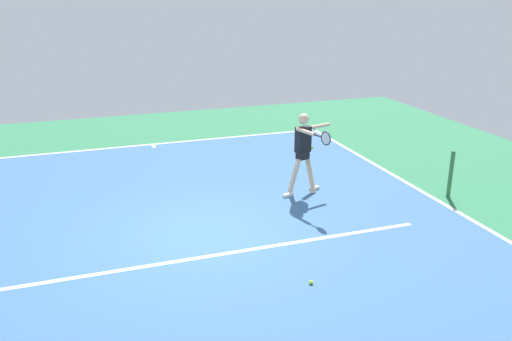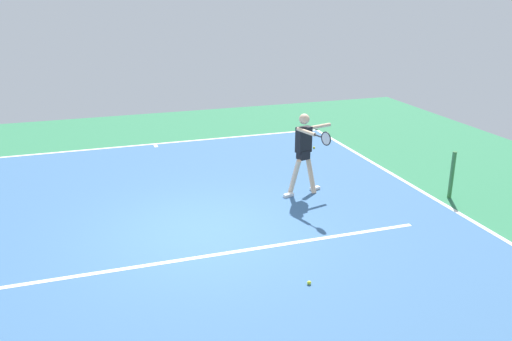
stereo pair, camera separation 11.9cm
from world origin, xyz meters
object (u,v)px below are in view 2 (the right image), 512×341
(net_post, at_px, (452,175))
(tennis_player, at_px, (305,148))
(tennis_ball_by_sideline, at_px, (298,151))
(tennis_ball_near_player, at_px, (314,148))
(tennis_ball_near_service_line, at_px, (309,283))

(net_post, xyz_separation_m, tennis_player, (2.99, -1.24, 0.54))
(tennis_ball_by_sideline, bearing_deg, tennis_ball_near_player, -162.01)
(tennis_ball_near_player, bearing_deg, tennis_ball_near_service_line, 65.27)
(tennis_player, relative_size, tennis_ball_by_sideline, 28.23)
(net_post, distance_m, tennis_ball_near_player, 4.62)
(net_post, height_order, tennis_ball_near_player, net_post)
(net_post, height_order, tennis_ball_near_service_line, net_post)
(tennis_ball_near_service_line, bearing_deg, tennis_ball_by_sideline, -111.20)
(tennis_ball_by_sideline, distance_m, tennis_ball_near_service_line, 7.06)
(net_post, distance_m, tennis_ball_near_service_line, 5.05)
(tennis_ball_near_player, bearing_deg, net_post, 106.55)
(tennis_player, distance_m, tennis_ball_by_sideline, 3.34)
(net_post, bearing_deg, tennis_player, -22.56)
(tennis_ball_near_service_line, bearing_deg, tennis_ball_near_player, -114.73)
(tennis_ball_near_player, distance_m, tennis_ball_by_sideline, 0.59)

